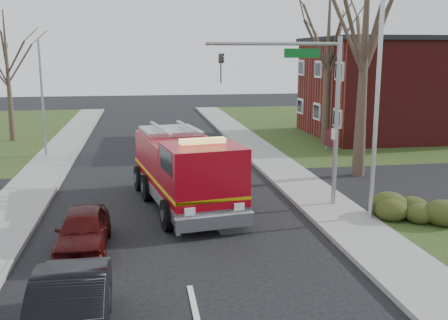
{
  "coord_description": "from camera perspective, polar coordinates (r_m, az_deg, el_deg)",
  "views": [
    {
      "loc": [
        -1.18,
        -18.09,
        6.18
      ],
      "look_at": [
        2.06,
        1.94,
        2.0
      ],
      "focal_mm": 42.0,
      "sensor_mm": 36.0,
      "label": 1
    }
  ],
  "objects": [
    {
      "name": "bare_tree_left",
      "position": [
        39.11,
        -22.57,
        9.86
      ],
      "size": [
        4.5,
        4.5,
        9.0
      ],
      "color": "#382B21",
      "rests_on": "ground"
    },
    {
      "name": "sidewalk_right",
      "position": [
        20.47,
        12.47,
        -5.99
      ],
      "size": [
        2.4,
        80.0,
        0.15
      ],
      "primitive_type": "cube",
      "color": "gray",
      "rests_on": "ground"
    },
    {
      "name": "bare_tree_far",
      "position": [
        35.26,
        11.27,
        11.92
      ],
      "size": [
        5.25,
        5.25,
        10.5
      ],
      "color": "#382B21",
      "rests_on": "ground"
    },
    {
      "name": "brick_building",
      "position": [
        41.42,
        20.17,
        7.44
      ],
      "size": [
        15.4,
        10.4,
        7.25
      ],
      "color": "#5E1816",
      "rests_on": "ground"
    },
    {
      "name": "streetlight_pole",
      "position": [
        19.53,
        16.17,
        6.4
      ],
      "size": [
        1.48,
        0.16,
        8.4
      ],
      "color": "#B7BABF",
      "rests_on": "ground"
    },
    {
      "name": "utility_pole_far",
      "position": [
        32.69,
        -19.17,
        6.3
      ],
      "size": [
        0.14,
        0.14,
        7.0
      ],
      "primitive_type": "cylinder",
      "color": "gray",
      "rests_on": "ground"
    },
    {
      "name": "parked_car_gray",
      "position": [
        12.03,
        -16.53,
        -15.67
      ],
      "size": [
        1.63,
        4.6,
        1.51
      ],
      "primitive_type": "imported",
      "rotation": [
        0.0,
        0.0,
        0.01
      ],
      "color": "black",
      "rests_on": "ground"
    },
    {
      "name": "ground",
      "position": [
        19.15,
        -5.2,
        -7.23
      ],
      "size": [
        120.0,
        120.0,
        0.0
      ],
      "primitive_type": "plane",
      "color": "black",
      "rests_on": "ground"
    },
    {
      "name": "fire_engine",
      "position": [
        21.14,
        -4.23,
        -1.3
      ],
      "size": [
        4.13,
        8.32,
        3.21
      ],
      "rotation": [
        0.0,
        0.0,
        0.17
      ],
      "color": "maroon",
      "rests_on": "ground"
    },
    {
      "name": "bare_tree_near",
      "position": [
        26.38,
        15.16,
        13.93
      ],
      "size": [
        6.0,
        6.0,
        12.0
      ],
      "color": "#382B21",
      "rests_on": "ground"
    },
    {
      "name": "traffic_signal_mast",
      "position": [
        20.66,
        8.93,
        7.42
      ],
      "size": [
        5.29,
        0.18,
        6.8
      ],
      "color": "gray",
      "rests_on": "ground"
    },
    {
      "name": "hedge_corner",
      "position": [
        20.66,
        20.83,
        -4.86
      ],
      "size": [
        2.8,
        2.0,
        0.9
      ],
      "primitive_type": "ellipsoid",
      "color": "#2F3513",
      "rests_on": "lawn_right"
    },
    {
      "name": "health_center_sign",
      "position": [
        33.17,
        11.57,
        2.21
      ],
      "size": [
        0.12,
        2.0,
        1.4
      ],
      "color": "#481019",
      "rests_on": "ground"
    },
    {
      "name": "parked_car_maroon",
      "position": [
        17.29,
        -15.08,
        -7.38
      ],
      "size": [
        1.61,
        3.92,
        1.33
      ],
      "primitive_type": "imported",
      "rotation": [
        0.0,
        0.0,
        -0.01
      ],
      "color": "#380908",
      "rests_on": "ground"
    }
  ]
}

